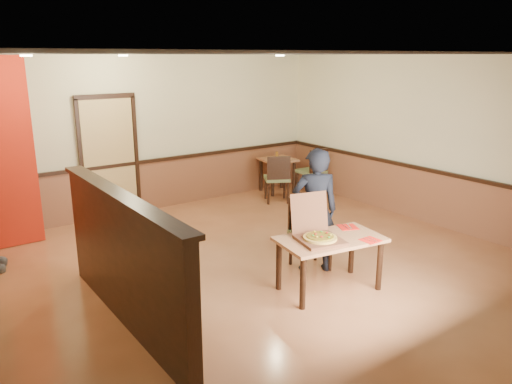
% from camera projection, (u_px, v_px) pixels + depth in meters
% --- Properties ---
extents(floor, '(7.00, 7.00, 0.00)m').
position_uv_depth(floor, '(265.00, 270.00, 6.68)').
color(floor, '#C3784C').
rests_on(floor, ground).
extents(ceiling, '(7.00, 7.00, 0.00)m').
position_uv_depth(ceiling, '(266.00, 54.00, 5.94)').
color(ceiling, black).
rests_on(ceiling, wall_back).
extents(wall_back, '(7.00, 0.00, 7.00)m').
position_uv_depth(wall_back, '(150.00, 134.00, 9.05)').
color(wall_back, beige).
rests_on(wall_back, floor).
extents(wall_right, '(0.00, 7.00, 7.00)m').
position_uv_depth(wall_right, '(434.00, 141.00, 8.29)').
color(wall_right, beige).
rests_on(wall_right, floor).
extents(wainscot_back, '(7.00, 0.04, 0.90)m').
position_uv_depth(wainscot_back, '(154.00, 185.00, 9.27)').
color(wainscot_back, brown).
rests_on(wainscot_back, floor).
extents(chair_rail_back, '(7.00, 0.06, 0.06)m').
position_uv_depth(chair_rail_back, '(153.00, 161.00, 9.13)').
color(chair_rail_back, black).
rests_on(chair_rail_back, wall_back).
extents(wainscot_right, '(0.04, 7.00, 0.90)m').
position_uv_depth(wainscot_right, '(428.00, 197.00, 8.52)').
color(wainscot_right, brown).
rests_on(wainscot_right, floor).
extents(chair_rail_right, '(0.06, 7.00, 0.06)m').
position_uv_depth(chair_rail_right, '(429.00, 170.00, 8.38)').
color(chair_rail_right, black).
rests_on(chair_rail_right, wall_right).
extents(back_door, '(0.90, 0.06, 2.10)m').
position_uv_depth(back_door, '(109.00, 159.00, 8.65)').
color(back_door, '#D8B56F').
rests_on(back_door, wall_back).
extents(booth_partition, '(0.20, 3.10, 1.44)m').
position_uv_depth(booth_partition, '(124.00, 259.00, 5.20)').
color(booth_partition, black).
rests_on(booth_partition, floor).
extents(spot_a, '(0.14, 0.14, 0.02)m').
position_uv_depth(spot_a, '(26.00, 56.00, 6.05)').
color(spot_a, '#FFF5B2').
rests_on(spot_a, ceiling).
extents(spot_b, '(0.14, 0.14, 0.02)m').
position_uv_depth(spot_b, '(123.00, 56.00, 7.45)').
color(spot_b, '#FFF5B2').
rests_on(spot_b, ceiling).
extents(spot_c, '(0.14, 0.14, 0.02)m').
position_uv_depth(spot_c, '(280.00, 56.00, 7.91)').
color(spot_c, '#FFF5B2').
rests_on(spot_c, ceiling).
extents(main_table, '(1.35, 0.91, 0.67)m').
position_uv_depth(main_table, '(330.00, 246.00, 6.00)').
color(main_table, tan).
rests_on(main_table, floor).
extents(diner_chair, '(0.57, 0.57, 0.96)m').
position_uv_depth(diner_chair, '(308.00, 229.00, 6.70)').
color(diner_chair, olive).
rests_on(diner_chair, floor).
extents(side_chair_left, '(0.63, 0.63, 0.94)m').
position_uv_depth(side_chair_left, '(277.00, 177.00, 9.65)').
color(side_chair_left, olive).
rests_on(side_chair_left, floor).
extents(side_chair_right, '(0.49, 0.49, 0.98)m').
position_uv_depth(side_chair_right, '(314.00, 170.00, 10.16)').
color(side_chair_right, olive).
rests_on(side_chair_right, floor).
extents(side_table, '(0.76, 0.76, 0.72)m').
position_uv_depth(side_table, '(277.00, 167.00, 10.39)').
color(side_table, tan).
rests_on(side_table, floor).
extents(diner, '(0.72, 0.64, 1.66)m').
position_uv_depth(diner, '(315.00, 211.00, 6.49)').
color(diner, black).
rests_on(diner, floor).
extents(pizza_box, '(0.61, 0.68, 0.52)m').
position_uv_depth(pizza_box, '(318.00, 235.00, 5.88)').
color(pizza_box, brown).
rests_on(pizza_box, main_table).
extents(pizza, '(0.52, 0.52, 0.03)m').
position_uv_depth(pizza, '(320.00, 238.00, 5.84)').
color(pizza, '#DEB750').
rests_on(pizza, pizza_box).
extents(napkin_near, '(0.21, 0.21, 0.01)m').
position_uv_depth(napkin_near, '(371.00, 240.00, 5.89)').
color(napkin_near, red).
rests_on(napkin_near, main_table).
extents(napkin_far, '(0.30, 0.30, 0.01)m').
position_uv_depth(napkin_far, '(348.00, 227.00, 6.34)').
color(napkin_far, red).
rests_on(napkin_far, main_table).
extents(condiment, '(0.05, 0.05, 0.14)m').
position_uv_depth(condiment, '(277.00, 155.00, 10.36)').
color(condiment, brown).
rests_on(condiment, side_table).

